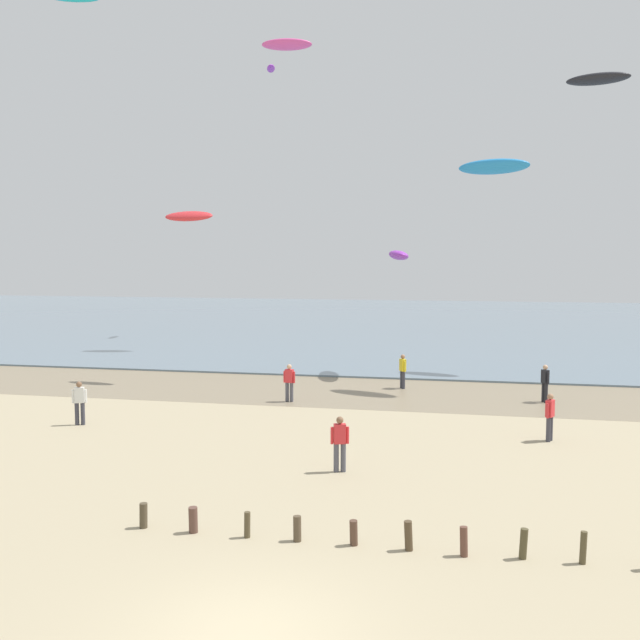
{
  "coord_description": "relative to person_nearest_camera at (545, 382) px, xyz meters",
  "views": [
    {
      "loc": [
        3.71,
        -11.52,
        6.51
      ],
      "look_at": [
        -1.21,
        11.97,
        4.42
      ],
      "focal_mm": 40.47,
      "sensor_mm": 36.0,
      "label": 1
    }
  ],
  "objects": [
    {
      "name": "groyne_near",
      "position": [
        -5.66,
        -17.76,
        -0.6
      ],
      "size": [
        11.62,
        0.31,
        0.71
      ],
      "color": "#4B3F2D",
      "rests_on": "ground"
    },
    {
      "name": "kite_aloft_0",
      "position": [
        3.37,
        9.92,
        15.48
      ],
      "size": [
        3.6,
        2.01,
        0.75
      ],
      "primitive_type": "ellipsoid",
      "rotation": [
        0.2,
        0.0,
        2.88
      ],
      "color": "black"
    },
    {
      "name": "person_by_waterline",
      "position": [
        -7.15,
        -12.27,
        0.0
      ],
      "size": [
        0.55,
        0.32,
        1.71
      ],
      "color": "#4C4C56",
      "rests_on": "ground"
    },
    {
      "name": "person_trailing_behind",
      "position": [
        -18.16,
        -8.28,
        0.0
      ],
      "size": [
        0.53,
        0.34,
        1.71
      ],
      "color": "#383842",
      "rests_on": "ground"
    },
    {
      "name": "kite_aloft_6",
      "position": [
        -7.24,
        6.14,
        5.71
      ],
      "size": [
        1.82,
        3.25,
        0.7
      ],
      "primitive_type": "ellipsoid",
      "rotation": [
        -0.22,
        0.0,
        4.97
      ],
      "color": "purple"
    },
    {
      "name": "person_nearest_camera",
      "position": [
        0.0,
        0.0,
        0.0
      ],
      "size": [
        0.35,
        0.52,
        1.71
      ],
      "color": "#232328",
      "rests_on": "ground"
    },
    {
      "name": "kite_aloft_1",
      "position": [
        -16.11,
        16.33,
        20.28
      ],
      "size": [
        3.65,
        1.8,
        0.93
      ],
      "primitive_type": "ellipsoid",
      "rotation": [
        0.37,
        0.0,
        3.3
      ],
      "color": "#E54C99"
    },
    {
      "name": "kite_aloft_2",
      "position": [
        -17.8,
        2.24,
        7.73
      ],
      "size": [
        2.84,
        1.3,
        0.77
      ],
      "primitive_type": "ellipsoid",
      "rotation": [
        -0.44,
        0.0,
        3.03
      ],
      "color": "red"
    },
    {
      "name": "wet_sand_strip",
      "position": [
        -7.05,
        0.73,
        -0.91
      ],
      "size": [
        120.0,
        8.0,
        0.01
      ],
      "primitive_type": "cube",
      "color": "#84755B",
      "rests_on": "ground"
    },
    {
      "name": "sea",
      "position": [
        -7.05,
        39.73,
        -0.87
      ],
      "size": [
        160.0,
        70.0,
        0.1
      ],
      "primitive_type": "cube",
      "color": "slate",
      "rests_on": "ground"
    },
    {
      "name": "person_mid_beach",
      "position": [
        -11.29,
        -2.22,
        0.0
      ],
      "size": [
        0.56,
        0.28,
        1.71
      ],
      "color": "#4C4C56",
      "rests_on": "ground"
    },
    {
      "name": "kite_aloft_4",
      "position": [
        -19.53,
        24.46,
        20.86
      ],
      "size": [
        1.07,
        2.14,
        0.58
      ],
      "primitive_type": "ellipsoid",
      "rotation": [
        0.45,
        0.0,
        4.89
      ],
      "color": "purple"
    },
    {
      "name": "kite_aloft_3",
      "position": [
        -2.37,
        2.83,
        9.96
      ],
      "size": [
        3.75,
        2.4,
        0.95
      ],
      "primitive_type": "ellipsoid",
      "rotation": [
        -0.39,
        0.0,
        5.93
      ],
      "color": "#2384D1"
    },
    {
      "name": "person_left_flank",
      "position": [
        -6.58,
        2.14,
        0.0
      ],
      "size": [
        0.37,
        0.51,
        1.71
      ],
      "color": "#383842",
      "rests_on": "ground"
    },
    {
      "name": "person_right_flank",
      "position": [
        -0.51,
        -7.12,
        0.0
      ],
      "size": [
        0.35,
        0.52,
        1.71
      ],
      "color": "#383842",
      "rests_on": "ground"
    },
    {
      "name": "ground_plane",
      "position": [
        -7.05,
        -21.87,
        -0.92
      ],
      "size": [
        160.0,
        160.0,
        0.0
      ],
      "primitive_type": "plane",
      "color": "tan"
    }
  ]
}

